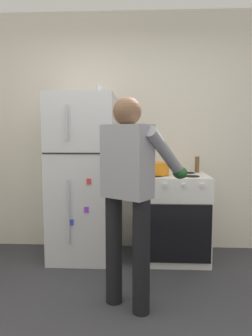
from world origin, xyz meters
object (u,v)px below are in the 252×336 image
at_px(red_pot, 157,168).
at_px(pepper_mill, 197,164).
at_px(stove_range, 171,217).
at_px(person_cook, 131,183).
at_px(refrigerator, 83,177).
at_px(coffee_mug, 100,91).

bearing_deg(red_pot, pepper_mill, 28.52).
relative_size(stove_range, person_cook, 0.57).
height_order(refrigerator, person_cook, refrigerator).
distance_m(coffee_mug, pepper_mill, 1.33).
height_order(red_pot, pepper_mill, pepper_mill).
height_order(stove_range, red_pot, red_pot).
bearing_deg(red_pot, person_cook, -104.29).
bearing_deg(pepper_mill, coffee_mug, -171.92).
distance_m(person_cook, pepper_mill, 1.38).
bearing_deg(refrigerator, coffee_mug, 15.40).
bearing_deg(pepper_mill, stove_range, -144.96).
relative_size(stove_range, red_pot, 2.51).
relative_size(refrigerator, pepper_mill, 10.09).
bearing_deg(coffee_mug, pepper_mill, 8.08).
relative_size(red_pot, pepper_mill, 2.11).
xyz_separation_m(person_cook, pepper_mill, (0.70, 1.19, 0.04)).
height_order(refrigerator, red_pot, refrigerator).
xyz_separation_m(refrigerator, coffee_mug, (0.18, 0.05, 0.92)).
bearing_deg(coffee_mug, refrigerator, -164.60).
relative_size(refrigerator, person_cook, 1.09).
height_order(stove_range, person_cook, person_cook).
relative_size(refrigerator, red_pot, 4.79).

